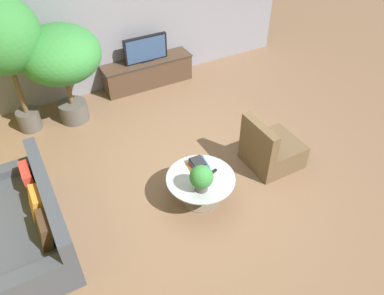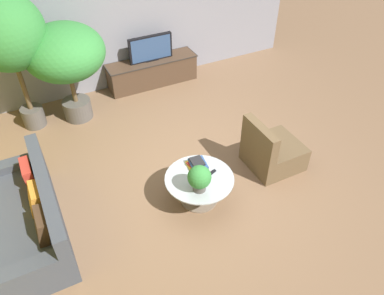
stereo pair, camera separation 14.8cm
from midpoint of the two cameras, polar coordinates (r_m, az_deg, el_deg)
name	(u,v)px [view 1 (the left image)]	position (r m, az deg, el deg)	size (l,w,h in m)	color
ground_plane	(203,174)	(5.90, 0.92, -4.10)	(24.00, 24.00, 0.00)	brown
back_wall_stone	(118,12)	(7.69, -11.78, 19.52)	(7.40, 0.12, 3.00)	gray
media_console	(148,72)	(8.02, -7.33, 11.31)	(1.89, 0.50, 0.55)	#473323
television	(146,49)	(7.79, -7.65, 14.63)	(0.91, 0.13, 0.52)	black
coffee_table	(201,184)	(5.31, 0.51, -5.66)	(0.97, 0.97, 0.44)	#756656
couch_by_wall	(32,222)	(5.35, -23.98, -10.30)	(0.84, 2.04, 0.84)	#3D424C
armchair_wicker	(271,150)	(6.03, 11.19, -0.41)	(0.80, 0.76, 0.86)	brown
potted_palm_tall	(1,38)	(6.64, -27.71, 14.58)	(1.22, 1.22, 2.39)	#514C47
potted_palm_corner	(61,57)	(6.76, -19.99, 12.77)	(1.36, 1.36, 1.79)	#514C47
potted_plant_tabletop	(201,178)	(4.92, 0.58, -4.64)	(0.32, 0.32, 0.39)	#514C47
book_stack	(198,164)	(5.35, 0.12, -2.54)	(0.28, 0.32, 0.11)	gold
remote_black	(213,172)	(5.29, 2.37, -3.82)	(0.04, 0.16, 0.02)	black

